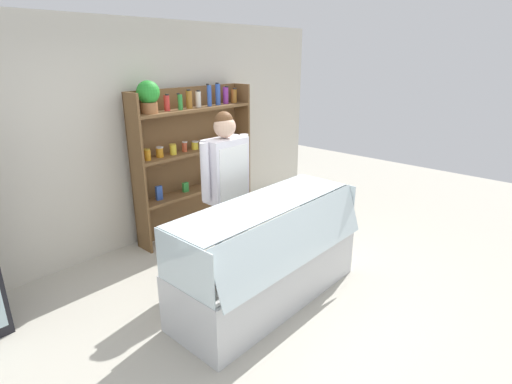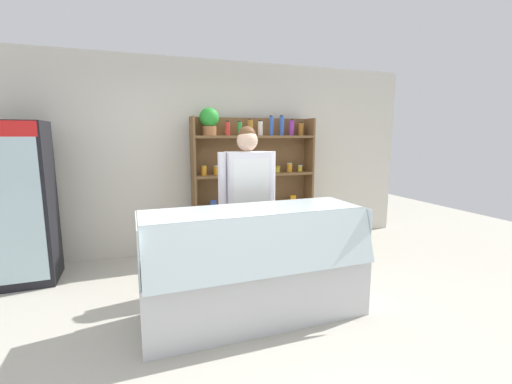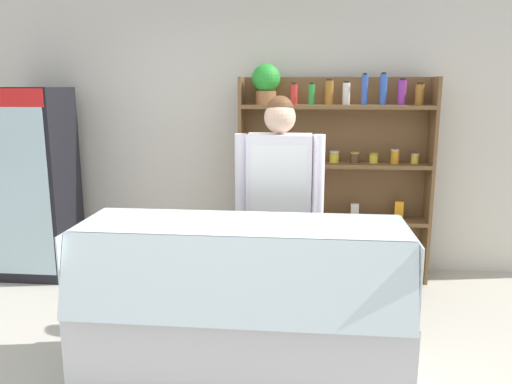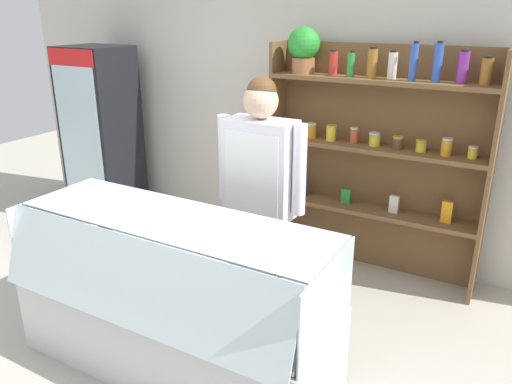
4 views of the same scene
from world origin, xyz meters
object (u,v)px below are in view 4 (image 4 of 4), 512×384
object	(u,v)px
shelving_unit	(368,141)
shop_clerk	(260,182)
drinks_fridge	(102,136)
deli_display_case	(174,323)

from	to	relation	value
shelving_unit	shop_clerk	size ratio (longest dim) A/B	1.15
shelving_unit	shop_clerk	xyz separation A→B (m)	(-0.39, -1.10, -0.09)
drinks_fridge	shelving_unit	size ratio (longest dim) A/B	0.90
shelving_unit	deli_display_case	size ratio (longest dim) A/B	1.01
drinks_fridge	shop_clerk	distance (m)	2.53
drinks_fridge	shelving_unit	bearing A→B (deg)	5.27
drinks_fridge	deli_display_case	distance (m)	2.77
drinks_fridge	shelving_unit	world-z (taller)	shelving_unit
drinks_fridge	shelving_unit	xyz separation A→B (m)	(2.77, 0.26, 0.23)
drinks_fridge	shelving_unit	distance (m)	2.79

